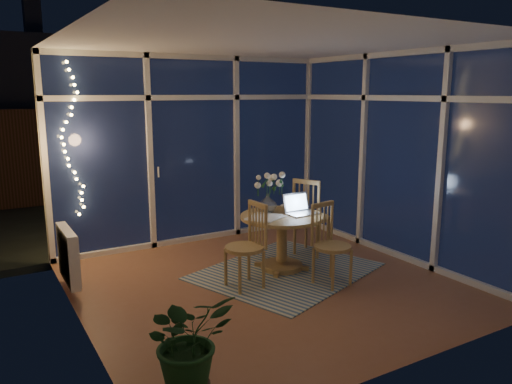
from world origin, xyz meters
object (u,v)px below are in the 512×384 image
(chair_front, at_px, (333,245))
(potted_plant, at_px, (189,354))
(chair_left, at_px, (244,246))
(chair_right, at_px, (312,216))
(laptop, at_px, (302,204))
(flower_vase, at_px, (268,204))
(dining_table, at_px, (282,242))

(chair_front, bearing_deg, potted_plant, -159.74)
(chair_left, distance_m, chair_right, 1.45)
(chair_right, relative_size, potted_plant, 1.37)
(chair_left, bearing_deg, laptop, 99.67)
(chair_front, xyz_separation_m, laptop, (0.02, 0.61, 0.34))
(flower_vase, bearing_deg, laptop, -42.50)
(chair_left, relative_size, laptop, 2.69)
(laptop, relative_size, potted_plant, 0.47)
(dining_table, height_order, laptop, laptop)
(dining_table, bearing_deg, potted_plant, -136.21)
(laptop, bearing_deg, chair_front, -93.14)
(flower_vase, bearing_deg, chair_front, -71.87)
(chair_left, xyz_separation_m, chair_right, (1.33, 0.57, 0.04))
(chair_left, xyz_separation_m, potted_plant, (-1.34, -1.64, -0.10))
(laptop, bearing_deg, potted_plant, -142.05)
(laptop, relative_size, flower_vase, 1.69)
(flower_vase, bearing_deg, potted_plant, -132.23)
(chair_left, bearing_deg, flower_vase, 126.61)
(dining_table, bearing_deg, chair_right, 23.85)
(chair_front, distance_m, potted_plant, 2.53)
(potted_plant, bearing_deg, dining_table, 43.79)
(laptop, distance_m, potted_plant, 2.92)
(chair_left, height_order, chair_right, chair_right)
(chair_right, height_order, laptop, chair_right)
(chair_front, height_order, laptop, laptop)
(laptop, height_order, potted_plant, laptop)
(dining_table, distance_m, laptop, 0.53)
(chair_left, height_order, chair_front, chair_left)
(flower_vase, bearing_deg, chair_right, 7.40)
(chair_right, relative_size, flower_vase, 4.95)
(chair_front, distance_m, laptop, 0.70)
(chair_front, bearing_deg, flower_vase, 99.39)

